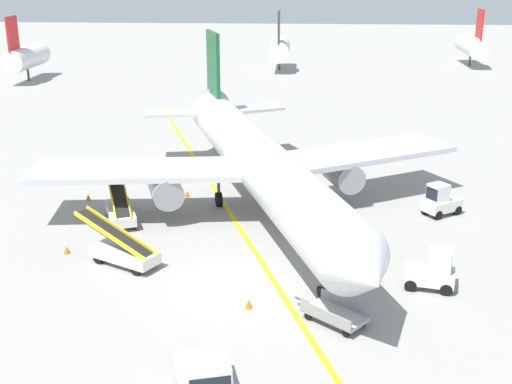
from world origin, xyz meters
name	(u,v)px	position (x,y,z in m)	size (l,w,h in m)	color
ground_plane	(231,290)	(0.00, 0.00, 0.00)	(300.00, 300.00, 0.00)	gray
taxi_line_yellow	(253,249)	(0.71, 5.00, 0.00)	(0.30, 80.00, 0.01)	yellow
airliner	(257,160)	(0.54, 11.06, 3.42)	(27.61, 34.36, 10.10)	silver
pushback_tug	(206,383)	(0.01, -8.95, 0.99)	(2.79, 3.98, 2.20)	silver
baggage_tug_near_wing	(440,201)	(12.19, 11.06, 0.93)	(2.72, 2.42, 2.10)	silver
baggage_tug_by_cargo_door	(433,271)	(9.83, 0.85, 0.93)	(2.61, 1.76, 2.10)	silver
belt_loader_forward_hold	(123,251)	(-6.02, 2.59, 0.78)	(5.00, 3.47, 2.59)	silver
belt_loader_aft_hold	(120,209)	(-7.77, 8.65, 0.78)	(2.97, 5.12, 2.59)	silver
baggage_cart_loaded	(335,314)	(4.91, -2.79, 0.47)	(3.40, 3.04, 0.94)	#A5A5A8
ground_crew_marshaller	(350,272)	(5.80, 0.57, 0.91)	(0.36, 0.24, 1.70)	#26262D
safety_cone_nose_right	(249,304)	(0.99, -1.69, 0.22)	(0.36, 0.36, 0.44)	orange
safety_cone_wingtip_left	(187,194)	(-4.40, 13.39, 0.22)	(0.36, 0.36, 0.44)	orange
safety_cone_wingtip_right	(88,197)	(-10.95, 12.23, 0.22)	(0.36, 0.36, 0.44)	orange
safety_cone_tail_area	(67,250)	(-9.50, 3.72, 0.22)	(0.36, 0.36, 0.44)	orange
distant_aircraft_far_left	(26,57)	(-33.78, 58.83, 3.22)	(3.00, 10.10, 8.80)	silver
distant_aircraft_mid_left	(279,48)	(0.04, 70.50, 3.22)	(3.00, 10.10, 8.80)	silver
distant_aircraft_mid_right	(472,45)	(29.53, 76.58, 3.22)	(3.00, 10.10, 8.80)	silver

